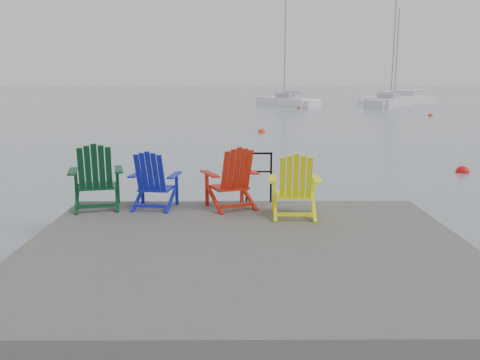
{
  "coord_description": "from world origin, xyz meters",
  "views": [
    {
      "loc": [
        -0.14,
        -6.46,
        2.68
      ],
      "look_at": [
        -0.08,
        2.69,
        0.85
      ],
      "focal_mm": 38.0,
      "sensor_mm": 36.0,
      "label": 1
    }
  ],
  "objects_px": {
    "chair_yellow": "(295,185)",
    "sailboat_near": "(287,102)",
    "sailboat_far": "(398,100)",
    "buoy_c": "(430,116)",
    "chair_red": "(232,178)",
    "sailboat_mid": "(389,102)",
    "buoy_a": "(462,173)",
    "chair_green": "(96,176)",
    "buoy_d": "(299,109)",
    "chair_blue": "(154,180)",
    "handrail": "(259,172)",
    "buoy_b": "(262,132)"
  },
  "relations": [
    {
      "from": "buoy_c",
      "to": "buoy_d",
      "type": "height_order",
      "value": "buoy_c"
    },
    {
      "from": "chair_red",
      "to": "buoy_a",
      "type": "distance_m",
      "value": 9.04
    },
    {
      "from": "handrail",
      "to": "sailboat_mid",
      "type": "distance_m",
      "value": 44.95
    },
    {
      "from": "sailboat_mid",
      "to": "buoy_c",
      "type": "bearing_deg",
      "value": -62.69
    },
    {
      "from": "chair_green",
      "to": "sailboat_far",
      "type": "distance_m",
      "value": 51.63
    },
    {
      "from": "chair_yellow",
      "to": "sailboat_near",
      "type": "height_order",
      "value": "sailboat_near"
    },
    {
      "from": "handrail",
      "to": "buoy_b",
      "type": "relative_size",
      "value": 2.37
    },
    {
      "from": "sailboat_far",
      "to": "buoy_c",
      "type": "xyz_separation_m",
      "value": [
        -3.38,
        -18.66,
        -0.36
      ]
    },
    {
      "from": "buoy_a",
      "to": "buoy_d",
      "type": "distance_m",
      "value": 32.0
    },
    {
      "from": "handrail",
      "to": "buoy_d",
      "type": "bearing_deg",
      "value": 82.05
    },
    {
      "from": "chair_yellow",
      "to": "sailboat_mid",
      "type": "height_order",
      "value": "sailboat_mid"
    },
    {
      "from": "chair_blue",
      "to": "chair_red",
      "type": "height_order",
      "value": "chair_red"
    },
    {
      "from": "sailboat_far",
      "to": "handrail",
      "type": "bearing_deg",
      "value": 154.66
    },
    {
      "from": "handrail",
      "to": "sailboat_near",
      "type": "bearing_deg",
      "value": 83.83
    },
    {
      "from": "chair_yellow",
      "to": "buoy_c",
      "type": "distance_m",
      "value": 32.37
    },
    {
      "from": "chair_green",
      "to": "buoy_c",
      "type": "height_order",
      "value": "chair_green"
    },
    {
      "from": "chair_yellow",
      "to": "sailboat_mid",
      "type": "xyz_separation_m",
      "value": [
        14.37,
        43.44,
        -0.67
      ]
    },
    {
      "from": "chair_blue",
      "to": "buoy_c",
      "type": "distance_m",
      "value": 32.9
    },
    {
      "from": "chair_green",
      "to": "buoy_b",
      "type": "distance_m",
      "value": 17.73
    },
    {
      "from": "handrail",
      "to": "chair_blue",
      "type": "bearing_deg",
      "value": -165.11
    },
    {
      "from": "sailboat_mid",
      "to": "buoy_d",
      "type": "distance_m",
      "value": 10.82
    },
    {
      "from": "sailboat_near",
      "to": "buoy_a",
      "type": "height_order",
      "value": "sailboat_near"
    },
    {
      "from": "chair_blue",
      "to": "handrail",
      "type": "bearing_deg",
      "value": 23.05
    },
    {
      "from": "sailboat_mid",
      "to": "buoy_b",
      "type": "xyz_separation_m",
      "value": [
        -14.04,
        -25.58,
        -0.35
      ]
    },
    {
      "from": "chair_red",
      "to": "sailboat_mid",
      "type": "relative_size",
      "value": 0.09
    },
    {
      "from": "buoy_c",
      "to": "buoy_d",
      "type": "xyz_separation_m",
      "value": [
        -8.6,
        9.1,
        0.0
      ]
    },
    {
      "from": "chair_green",
      "to": "chair_red",
      "type": "relative_size",
      "value": 1.06
    },
    {
      "from": "handrail",
      "to": "buoy_a",
      "type": "distance_m",
      "value": 8.38
    },
    {
      "from": "sailboat_far",
      "to": "buoy_c",
      "type": "distance_m",
      "value": 18.97
    },
    {
      "from": "chair_green",
      "to": "buoy_a",
      "type": "height_order",
      "value": "chair_green"
    },
    {
      "from": "chair_yellow",
      "to": "sailboat_far",
      "type": "distance_m",
      "value": 50.97
    },
    {
      "from": "chair_yellow",
      "to": "sailboat_near",
      "type": "distance_m",
      "value": 44.32
    },
    {
      "from": "buoy_d",
      "to": "chair_green",
      "type": "bearing_deg",
      "value": -101.9
    },
    {
      "from": "chair_red",
      "to": "sailboat_far",
      "type": "xyz_separation_m",
      "value": [
        17.68,
        47.58,
        -0.68
      ]
    },
    {
      "from": "chair_blue",
      "to": "sailboat_far",
      "type": "bearing_deg",
      "value": 76.37
    },
    {
      "from": "sailboat_near",
      "to": "sailboat_mid",
      "type": "xyz_separation_m",
      "value": [
        10.25,
        -0.67,
        -0.0
      ]
    },
    {
      "from": "buoy_a",
      "to": "buoy_b",
      "type": "relative_size",
      "value": 1.02
    },
    {
      "from": "buoy_c",
      "to": "chair_red",
      "type": "bearing_deg",
      "value": -116.32
    },
    {
      "from": "sailboat_mid",
      "to": "buoy_c",
      "type": "distance_m",
      "value": 14.0
    },
    {
      "from": "chair_red",
      "to": "buoy_d",
      "type": "relative_size",
      "value": 3.26
    },
    {
      "from": "chair_blue",
      "to": "chair_red",
      "type": "xyz_separation_m",
      "value": [
        1.33,
        0.0,
        0.03
      ]
    },
    {
      "from": "sailboat_near",
      "to": "buoy_c",
      "type": "xyz_separation_m",
      "value": [
        9.18,
        -14.62,
        -0.36
      ]
    },
    {
      "from": "chair_green",
      "to": "sailboat_far",
      "type": "relative_size",
      "value": 0.11
    },
    {
      "from": "buoy_c",
      "to": "chair_blue",
      "type": "bearing_deg",
      "value": -118.4
    },
    {
      "from": "chair_red",
      "to": "buoy_b",
      "type": "xyz_separation_m",
      "value": [
        1.34,
        17.3,
        -1.03
      ]
    },
    {
      "from": "buoy_b",
      "to": "sailboat_far",
      "type": "bearing_deg",
      "value": 61.64
    },
    {
      "from": "chair_green",
      "to": "buoy_a",
      "type": "xyz_separation_m",
      "value": [
        8.95,
        6.06,
        -1.06
      ]
    },
    {
      "from": "chair_blue",
      "to": "chair_green",
      "type": "bearing_deg",
      "value": -171.02
    },
    {
      "from": "handrail",
      "to": "buoy_b",
      "type": "distance_m",
      "value": 16.88
    },
    {
      "from": "chair_blue",
      "to": "sailboat_mid",
      "type": "relative_size",
      "value": 0.08
    }
  ]
}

